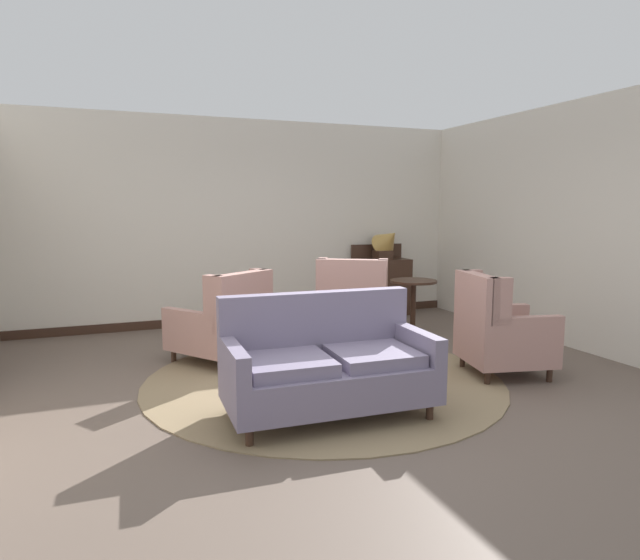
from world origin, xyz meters
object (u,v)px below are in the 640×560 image
Objects in this scene: coffee_table at (348,342)px; side_table at (413,303)px; gramophone at (388,241)px; settee at (327,366)px; armchair_back_corner at (498,332)px; armchair_near_sideboard at (225,324)px; armchair_near_window at (354,311)px; porcelain_vase at (346,317)px; sideboard at (381,283)px.

coffee_table is 2.05m from side_table.
coffee_table is at bearing -124.58° from gramophone.
settee is 1.62× the size of armchair_back_corner.
gramophone is (0.41, 3.09, 0.72)m from armchair_back_corner.
armchair_near_sideboard is 2.86m from armchair_back_corner.
gramophone reaches higher than coffee_table.
armchair_near_window is 1.09× the size of armchair_back_corner.
porcelain_vase is 1.35m from armchair_near_window.
armchair_near_window is at bearing 44.16° from armchair_back_corner.
armchair_back_corner is 1.38× the size of side_table.
side_table is (1.57, 1.41, -0.19)m from porcelain_vase.
settee is 4.28m from gramophone.
coffee_table is at bearing 56.42° from settee.
armchair_back_corner is at bearing -96.33° from sideboard.
sideboard is (1.26, 1.71, 0.05)m from armchair_near_window.
armchair_near_sideboard is 2.50m from side_table.
armchair_near_window reaches higher than coffee_table.
coffee_table is 1.27m from armchair_near_window.
side_table is (0.95, 0.23, 0.00)m from armchair_near_window.
settee reaches higher than coffee_table.
gramophone reaches higher than sideboard.
sideboard is at bearing 176.59° from armchair_near_sideboard.
porcelain_vase is at bearing 91.71° from armchair_back_corner.
settee is 1.89m from armchair_near_sideboard.
armchair_near_window is at bearing -166.15° from side_table.
gramophone is at bearing 4.90° from armchair_back_corner.
armchair_near_window is at bearing -126.43° from sideboard.
porcelain_vase is at bearing -123.15° from sideboard.
settee is 2.03m from armchair_back_corner.
armchair_back_corner is at bearing -10.67° from porcelain_vase.
coffee_table is 1.53m from armchair_back_corner.
gramophone reaches higher than settee.
armchair_back_corner is 1.70m from side_table.
sideboard is 1.88× the size of gramophone.
sideboard is at bearing 118.89° from gramophone.
gramophone reaches higher than armchair_back_corner.
sideboard reaches higher than side_table.
armchair_near_sideboard is 1.16× the size of armchair_back_corner.
coffee_table is 0.76× the size of sideboard.
armchair_near_window is (1.54, 0.01, 0.03)m from armchair_near_sideboard.
settee is at bearing 90.91° from armchair_near_window.
settee is 2.91m from side_table.
porcelain_vase is at bearing 57.10° from settee.
gramophone is at bearing 174.71° from armchair_near_sideboard.
gramophone reaches higher than armchair_near_window.
porcelain_vase is (-0.05, -0.05, 0.25)m from coffee_table.
coffee_table is at bearing 89.47° from armchair_back_corner.
armchair_near_sideboard reaches higher than porcelain_vase.
armchair_near_sideboard is at bearing 105.90° from settee.
settee is at bearing -125.46° from coffee_table.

